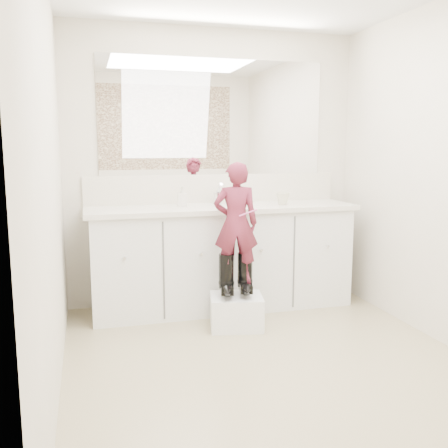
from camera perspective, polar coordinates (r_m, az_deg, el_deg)
name	(u,v)px	position (r m, az deg, el deg)	size (l,w,h in m)	color
floor	(272,365)	(3.34, 5.55, -15.73)	(3.00, 3.00, 0.00)	#938760
wall_back	(214,168)	(4.47, -1.16, 6.46)	(2.60, 2.60, 0.00)	beige
wall_front	(447,207)	(1.74, 24.15, 1.79)	(2.60, 2.60, 0.00)	beige
wall_left	(49,182)	(2.84, -19.40, 4.54)	(3.00, 3.00, 0.00)	beige
vanity_cabinet	(222,259)	(4.31, -0.22, -4.03)	(2.20, 0.55, 0.85)	silver
countertop	(223,208)	(4.22, -0.17, 1.82)	(2.28, 0.58, 0.04)	beige
backsplash	(214,188)	(4.47, -1.10, 4.08)	(2.28, 0.03, 0.25)	beige
mirror	(214,117)	(4.46, -1.14, 12.10)	(2.00, 0.02, 1.00)	white
faucet	(218,198)	(4.37, -0.74, 2.99)	(0.08, 0.08, 0.10)	silver
cup	(283,199)	(4.33, 6.73, 2.90)	(0.11, 0.11, 0.11)	beige
soap_bottle	(182,196)	(4.18, -4.79, 3.16)	(0.08, 0.08, 0.17)	beige
step_stool	(236,312)	(3.91, 1.42, -9.98)	(0.39, 0.33, 0.25)	white
boot_left	(226,275)	(3.82, 0.26, -5.86)	(0.12, 0.22, 0.33)	black
boot_right	(245,274)	(3.87, 2.41, -5.70)	(0.12, 0.22, 0.33)	black
toddler	(236,223)	(3.76, 1.37, 0.08)	(0.34, 0.22, 0.92)	#9F314F
toothbrush	(248,213)	(3.70, 2.77, 1.29)	(0.01, 0.01, 0.14)	#D9549A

